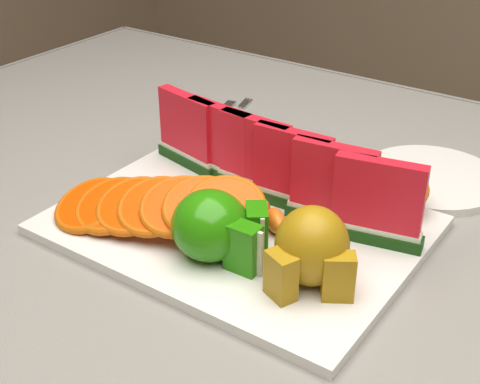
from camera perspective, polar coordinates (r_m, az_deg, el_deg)
table at (r=0.83m, az=5.15°, el=-9.63°), size 1.40×0.90×0.75m
tablecloth at (r=0.79m, az=5.35°, el=-6.10°), size 1.53×1.03×0.20m
platter at (r=0.77m, az=-0.15°, el=-2.86°), size 0.40×0.30×0.01m
apple_cluster at (r=0.69m, az=-1.99°, el=-3.06°), size 0.12×0.11×0.08m
pear_cluster at (r=0.65m, az=6.14°, el=-4.90°), size 0.09×0.09×0.08m
side_plate at (r=0.90m, az=16.02°, el=1.16°), size 0.23×0.23×0.01m
fork at (r=1.05m, az=-2.06°, el=6.22°), size 0.06×0.19×0.00m
watermelon_row at (r=0.78m, az=2.81°, el=2.36°), size 0.39×0.07×0.10m
orange_fan_front at (r=0.74m, az=-7.23°, el=-1.18°), size 0.27×0.16×0.07m
orange_fan_back at (r=0.84m, az=5.35°, el=2.26°), size 0.34×0.11×0.05m
tangerine_segments at (r=0.77m, az=-0.66°, el=-1.27°), size 0.16×0.06×0.03m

